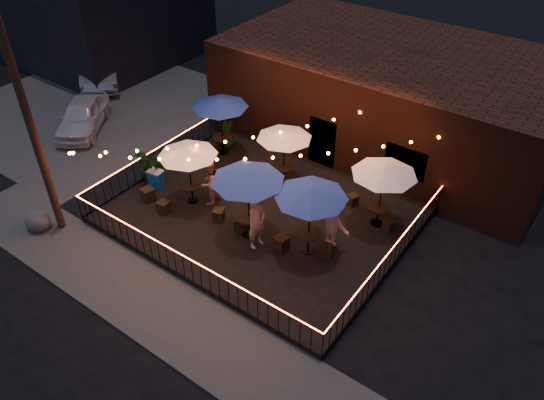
{
  "coord_description": "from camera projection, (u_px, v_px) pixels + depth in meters",
  "views": [
    {
      "loc": [
        9.03,
        -9.81,
        12.18
      ],
      "look_at": [
        0.47,
        1.97,
        1.02
      ],
      "focal_mm": 35.0,
      "sensor_mm": 36.0,
      "label": 1
    }
  ],
  "objects": [
    {
      "name": "ground",
      "position": [
        227.0,
        247.0,
        17.92
      ],
      "size": [
        110.0,
        110.0,
        0.0
      ],
      "primitive_type": "plane",
      "color": "black",
      "rests_on": "ground"
    },
    {
      "name": "patio",
      "position": [
        262.0,
        215.0,
        19.16
      ],
      "size": [
        10.0,
        8.0,
        0.15
      ],
      "primitive_type": "cube",
      "color": "black",
      "rests_on": "ground"
    },
    {
      "name": "sidewalk",
      "position": [
        157.0,
        306.0,
        15.82
      ],
      "size": [
        18.0,
        2.5,
        0.05
      ],
      "primitive_type": "cube",
      "color": "#413F3C",
      "rests_on": "ground"
    },
    {
      "name": "parking_lot",
      "position": [
        92.0,
        105.0,
        26.08
      ],
      "size": [
        11.0,
        12.0,
        0.02
      ],
      "primitive_type": "cube",
      "color": "#413F3C",
      "rests_on": "ground"
    },
    {
      "name": "brick_building",
      "position": [
        392.0,
        94.0,
        22.65
      ],
      "size": [
        14.0,
        8.0,
        4.0
      ],
      "color": "#35190E",
      "rests_on": "ground"
    },
    {
      "name": "background_building",
      "position": [
        85.0,
        6.0,
        30.58
      ],
      "size": [
        12.0,
        9.0,
        5.0
      ],
      "primitive_type": "cube",
      "color": "black",
      "rests_on": "ground"
    },
    {
      "name": "utility_pole",
      "position": [
        31.0,
        128.0,
        16.34
      ],
      "size": [
        0.26,
        0.26,
        8.0
      ],
      "primitive_type": "cylinder",
      "color": "#362116",
      "rests_on": "ground"
    },
    {
      "name": "fence_front",
      "position": [
        184.0,
        267.0,
        16.24
      ],
      "size": [
        10.0,
        0.04,
        1.04
      ],
      "color": "black",
      "rests_on": "patio"
    },
    {
      "name": "fence_left",
      "position": [
        162.0,
        158.0,
        21.14
      ],
      "size": [
        0.04,
        8.0,
        1.04
      ],
      "rotation": [
        0.0,
        0.0,
        1.57
      ],
      "color": "black",
      "rests_on": "patio"
    },
    {
      "name": "fence_right",
      "position": [
        390.0,
        260.0,
        16.47
      ],
      "size": [
        0.04,
        8.0,
        1.04
      ],
      "rotation": [
        0.0,
        0.0,
        1.57
      ],
      "color": "black",
      "rests_on": "patio"
    },
    {
      "name": "festoon_lights",
      "position": [
        232.0,
        153.0,
        17.95
      ],
      "size": [
        10.02,
        8.72,
        1.32
      ],
      "color": "#FF5A16",
      "rests_on": "ground"
    },
    {
      "name": "cafe_table_0",
      "position": [
        187.0,
        152.0,
        18.42
      ],
      "size": [
        2.16,
        2.16,
        2.36
      ],
      "rotation": [
        0.0,
        0.0,
        0.01
      ],
      "color": "black",
      "rests_on": "patio"
    },
    {
      "name": "cafe_table_1",
      "position": [
        220.0,
        103.0,
        21.0
      ],
      "size": [
        2.54,
        2.54,
        2.52
      ],
      "rotation": [
        0.0,
        0.0,
        -0.12
      ],
      "color": "black",
      "rests_on": "patio"
    },
    {
      "name": "cafe_table_2",
      "position": [
        248.0,
        177.0,
        16.73
      ],
      "size": [
        2.6,
        2.6,
        2.66
      ],
      "rotation": [
        0.0,
        0.0,
        0.08
      ],
      "color": "black",
      "rests_on": "patio"
    },
    {
      "name": "cafe_table_3",
      "position": [
        284.0,
        135.0,
        19.43
      ],
      "size": [
        2.14,
        2.14,
        2.3
      ],
      "rotation": [
        0.0,
        0.0,
        0.03
      ],
      "color": "black",
      "rests_on": "patio"
    },
    {
      "name": "cafe_table_4",
      "position": [
        311.0,
        193.0,
        16.15
      ],
      "size": [
        2.86,
        2.86,
        2.59
      ],
      "rotation": [
        0.0,
        0.0,
        -0.25
      ],
      "color": "black",
      "rests_on": "patio"
    },
    {
      "name": "cafe_table_5",
      "position": [
        385.0,
        171.0,
        17.34
      ],
      "size": [
        2.66,
        2.66,
        2.45
      ],
      "rotation": [
        0.0,
        0.0,
        0.22
      ],
      "color": "black",
      "rests_on": "patio"
    },
    {
      "name": "bistro_chair_0",
      "position": [
        148.0,
        195.0,
        19.62
      ],
      "size": [
        0.53,
        0.53,
        0.51
      ],
      "primitive_type": "cube",
      "rotation": [
        0.0,
        0.0,
        -0.28
      ],
      "color": "black",
      "rests_on": "patio"
    },
    {
      "name": "bistro_chair_1",
      "position": [
        164.0,
        207.0,
        19.06
      ],
      "size": [
        0.44,
        0.44,
        0.46
      ],
      "primitive_type": "cube",
      "rotation": [
        0.0,
        0.0,
        3.27
      ],
      "color": "black",
      "rests_on": "patio"
    },
    {
      "name": "bistro_chair_2",
      "position": [
        211.0,
        149.0,
        22.16
      ],
      "size": [
        0.43,
        0.43,
        0.47
      ],
      "primitive_type": "cube",
      "rotation": [
        0.0,
        0.0,
        -0.09
      ],
      "color": "black",
      "rests_on": "patio"
    },
    {
      "name": "bistro_chair_3",
      "position": [
        236.0,
        172.0,
        20.89
      ],
      "size": [
        0.42,
        0.42,
        0.41
      ],
      "primitive_type": "cube",
      "rotation": [
        0.0,
        0.0,
        2.91
      ],
      "color": "black",
      "rests_on": "patio"
    },
    {
      "name": "bistro_chair_4",
      "position": [
        219.0,
        215.0,
        18.72
      ],
      "size": [
        0.49,
        0.49,
        0.44
      ],
      "primitive_type": "cube",
      "rotation": [
        0.0,
        0.0,
        0.42
      ],
      "color": "black",
      "rests_on": "patio"
    },
    {
      "name": "bistro_chair_5",
      "position": [
        241.0,
        224.0,
        18.31
      ],
      "size": [
        0.52,
        0.52,
        0.47
      ],
      "primitive_type": "cube",
      "rotation": [
        0.0,
        0.0,
        3.56
      ],
      "color": "black",
      "rests_on": "patio"
    },
    {
      "name": "bistro_chair_6",
      "position": [
        281.0,
        180.0,
        20.39
      ],
      "size": [
        0.54,
        0.54,
        0.49
      ],
      "primitive_type": "cube",
      "rotation": [
        0.0,
        0.0,
        -0.36
      ],
      "color": "black",
      "rests_on": "patio"
    },
    {
      "name": "bistro_chair_7",
      "position": [
        321.0,
        194.0,
        19.68
      ],
      "size": [
        0.5,
        0.5,
        0.47
      ],
      "primitive_type": "cube",
      "rotation": [
        0.0,
        0.0,
        3.48
      ],
      "color": "black",
      "rests_on": "patio"
    },
    {
      "name": "bistro_chair_8",
      "position": [
        281.0,
        243.0,
        17.53
      ],
      "size": [
        0.48,
        0.48,
        0.48
      ],
      "primitive_type": "cube",
      "rotation": [
        0.0,
        0.0,
        -0.2
      ],
      "color": "black",
      "rests_on": "patio"
    },
    {
      "name": "bistro_chair_9",
      "position": [
        326.0,
        251.0,
        17.25
      ],
      "size": [
        0.46,
        0.46,
        0.43
      ],
      "primitive_type": "cube",
      "rotation": [
        0.0,
        0.0,
        3.45
      ],
      "color": "black",
      "rests_on": "patio"
    },
    {
      "name": "bistro_chair_10",
      "position": [
        352.0,
        200.0,
        19.44
      ],
      "size": [
        0.46,
        0.46,
        0.41
      ],
      "primitive_type": "cube",
      "rotation": [
        0.0,
        0.0,
        -0.4
      ],
      "color": "black",
      "rests_on": "patio"
    },
    {
      "name": "bistro_chair_11",
      "position": [
        389.0,
        225.0,
        18.3
      ],
      "size": [
        0.44,
        0.44,
        0.41
      ],
      "primitive_type": "cube",
      "rotation": [
        0.0,
        0.0,
        2.79
      ],
      "color": "black",
      "rests_on": "patio"
    },
    {
      "name": "patron_a",
      "position": [
        257.0,
        223.0,
        17.23
      ],
      "size": [
        0.55,
        0.75,
        1.92
      ],
      "primitive_type": "imported",
      "rotation": [
        0.0,
        0.0,
        1.44
      ],
      "color": "#D1A788",
      "rests_on": "patio"
    },
    {
      "name": "patron_b",
      "position": [
        210.0,
        182.0,
        19.14
      ],
      "size": [
        0.68,
        0.88,
        1.8
      ],
      "primitive_type": "imported",
      "rotation": [
        0.0,
        0.0,
        -1.57
      ],
      "color": "tan",
      "rests_on": "patio"
    },
    {
      "name": "patron_c",
      "position": [
        333.0,
        222.0,
        17.25
      ],
      "size": [
        1.25,
        0.74,
        1.91
      ],
      "primitive_type": "imported",
      "rotation": [
        0.0,
        0.0,
        3.12
      ],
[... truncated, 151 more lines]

